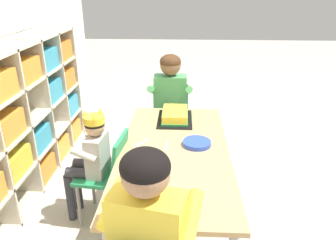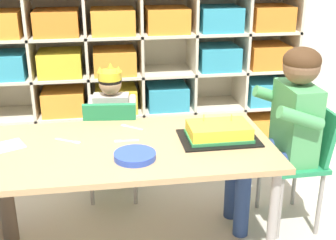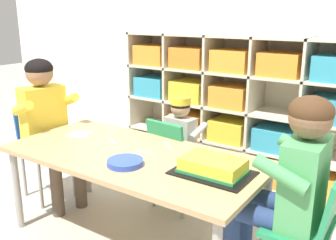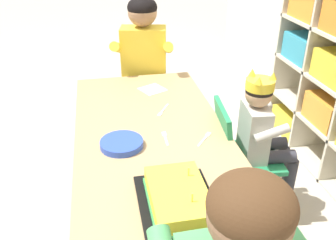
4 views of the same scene
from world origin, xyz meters
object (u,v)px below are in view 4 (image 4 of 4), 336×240
(birthday_cake_on_tray, at_px, (178,199))
(fork_scattered_mid_table, at_px, (165,138))
(activity_table, at_px, (153,143))
(paper_plate_stack, at_px, (122,144))
(adult_helper_seated, at_px, (143,60))
(fork_near_cake_tray, at_px, (205,138))
(classroom_chair_blue, at_px, (239,153))
(classroom_chair_adult_side, at_px, (145,84))
(child_with_crown, at_px, (263,130))
(fork_beside_plate_stack, at_px, (163,111))

(birthday_cake_on_tray, bearing_deg, fork_scattered_mid_table, 174.68)
(activity_table, height_order, fork_scattered_mid_table, fork_scattered_mid_table)
(birthday_cake_on_tray, height_order, paper_plate_stack, birthday_cake_on_tray)
(adult_helper_seated, relative_size, fork_near_cake_tray, 9.09)
(classroom_chair_blue, relative_size, classroom_chair_adult_side, 0.99)
(activity_table, relative_size, paper_plate_stack, 7.90)
(adult_helper_seated, bearing_deg, classroom_chair_adult_side, 90.00)
(fork_near_cake_tray, bearing_deg, fork_scattered_mid_table, -63.87)
(classroom_chair_adult_side, distance_m, birthday_cake_on_tray, 1.48)
(classroom_chair_blue, distance_m, birthday_cake_on_tray, 0.72)
(activity_table, height_order, classroom_chair_adult_side, classroom_chair_adult_side)
(classroom_chair_blue, xyz_separation_m, fork_scattered_mid_table, (0.05, -0.41, 0.17))
(classroom_chair_adult_side, bearing_deg, birthday_cake_on_tray, -81.19)
(classroom_chair_adult_side, bearing_deg, adult_helper_seated, -90.00)
(birthday_cake_on_tray, bearing_deg, classroom_chair_blue, 139.60)
(child_with_crown, relative_size, birthday_cake_on_tray, 2.13)
(fork_near_cake_tray, bearing_deg, adult_helper_seated, -130.77)
(adult_helper_seated, distance_m, fork_scattered_mid_table, 0.88)
(classroom_chair_blue, distance_m, child_with_crown, 0.17)
(activity_table, distance_m, birthday_cake_on_tray, 0.52)
(classroom_chair_blue, height_order, birthday_cake_on_tray, birthday_cake_on_tray)
(child_with_crown, xyz_separation_m, paper_plate_stack, (0.08, -0.72, 0.06))
(classroom_chair_blue, height_order, classroom_chair_adult_side, classroom_chair_adult_side)
(child_with_crown, xyz_separation_m, birthday_cake_on_tray, (0.52, -0.56, 0.08))
(activity_table, relative_size, classroom_chair_adult_side, 2.29)
(activity_table, xyz_separation_m, adult_helper_seated, (-0.84, 0.07, 0.13))
(birthday_cake_on_tray, relative_size, fork_near_cake_tray, 3.43)
(birthday_cake_on_tray, bearing_deg, classroom_chair_adult_side, 176.64)
(child_with_crown, height_order, fork_scattered_mid_table, child_with_crown)
(classroom_chair_adult_side, height_order, birthday_cake_on_tray, birthday_cake_on_tray)
(fork_beside_plate_stack, bearing_deg, classroom_chair_adult_side, 30.45)
(birthday_cake_on_tray, bearing_deg, child_with_crown, 132.76)
(birthday_cake_on_tray, xyz_separation_m, fork_beside_plate_stack, (-0.75, 0.08, -0.03))
(classroom_chair_blue, xyz_separation_m, fork_beside_plate_stack, (-0.22, -0.37, 0.17))
(adult_helper_seated, bearing_deg, fork_scattered_mid_table, -79.02)
(activity_table, xyz_separation_m, birthday_cake_on_tray, (0.52, 0.01, 0.08))
(classroom_chair_blue, height_order, adult_helper_seated, adult_helper_seated)
(child_with_crown, bearing_deg, paper_plate_stack, 102.13)
(activity_table, relative_size, fork_scattered_mid_table, 12.40)
(classroom_chair_blue, height_order, fork_near_cake_tray, classroom_chair_blue)
(classroom_chair_blue, height_order, fork_scattered_mid_table, classroom_chair_blue)
(child_with_crown, distance_m, paper_plate_stack, 0.73)
(classroom_chair_adult_side, xyz_separation_m, fork_scattered_mid_table, (0.99, -0.04, 0.14))
(fork_beside_plate_stack, height_order, fork_scattered_mid_table, same)
(fork_near_cake_tray, relative_size, fork_scattered_mid_table, 0.93)
(adult_helper_seated, height_order, paper_plate_stack, adult_helper_seated)
(classroom_chair_adult_side, bearing_deg, fork_beside_plate_stack, -77.97)
(fork_near_cake_tray, bearing_deg, birthday_cake_on_tray, 11.51)
(classroom_chair_adult_side, bearing_deg, paper_plate_stack, -91.54)
(child_with_crown, bearing_deg, birthday_cake_on_tray, 138.77)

